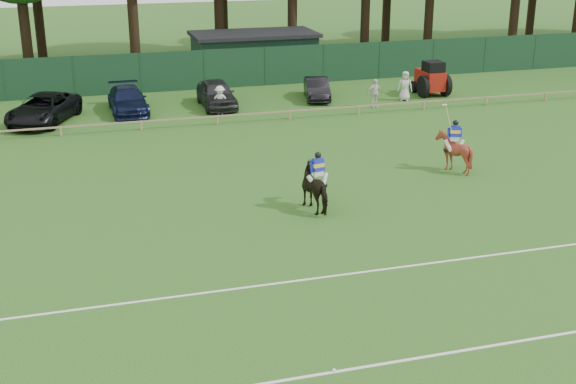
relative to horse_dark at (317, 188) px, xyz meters
name	(u,v)px	position (x,y,z in m)	size (l,w,h in m)	color
ground	(300,266)	(-2.12, -4.61, -0.85)	(160.00, 160.00, 0.00)	#1E4C14
horse_dark	(317,188)	(0.00, 0.00, 0.00)	(0.91, 2.01, 1.69)	black
horse_chestnut	(453,152)	(7.11, 2.79, 0.01)	(1.38, 1.55, 1.71)	maroon
suv_black	(43,109)	(-9.94, 16.41, -0.09)	(2.51, 5.45, 1.51)	black
sedan_navy	(128,100)	(-5.41, 17.39, -0.14)	(1.98, 4.88, 1.41)	#101734
hatch_grey	(217,94)	(-0.37, 17.32, -0.07)	(1.85, 4.59, 1.56)	#2A2A2D
estate_black	(317,89)	(5.85, 17.65, -0.21)	(1.35, 3.88, 1.28)	black
spectator_left	(220,100)	(-0.52, 15.55, -0.04)	(1.04, 0.60, 1.61)	silver
spectator_mid	(375,93)	(8.39, 14.78, -0.03)	(0.96, 0.40, 1.63)	silver
spectator_right	(405,86)	(10.76, 15.79, 0.04)	(0.86, 0.56, 1.77)	beige
rider_dark	(318,169)	(0.00, -0.01, 0.75)	(0.93, 0.47, 1.41)	silver
rider_chestnut	(455,135)	(7.11, 2.78, 0.77)	(0.92, 0.72, 2.05)	silver
polo_ball	(334,370)	(-3.09, -10.59, -0.80)	(0.09, 0.09, 0.09)	silver
pitch_lines	(337,318)	(-2.12, -8.11, -0.84)	(60.00, 5.10, 0.01)	silver
pitch_rail	(199,118)	(-2.12, 13.39, -0.40)	(62.10, 0.10, 0.50)	#997F5B
perimeter_fence	(173,71)	(-2.12, 22.39, 0.40)	(92.08, 0.08, 2.50)	#14351E
utility_shed	(254,54)	(3.88, 25.39, 0.69)	(8.40, 4.40, 3.04)	#14331E
tree_row	(185,67)	(-0.12, 30.39, -0.85)	(96.00, 12.00, 21.00)	#26561C
tractor	(431,79)	(12.94, 16.75, 0.16)	(1.77, 2.53, 2.12)	maroon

